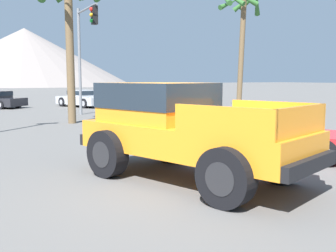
% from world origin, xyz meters
% --- Properties ---
extents(ground_plane, '(320.00, 320.00, 0.00)m').
position_xyz_m(ground_plane, '(0.00, 0.00, 0.00)').
color(ground_plane, '#5B5956').
extents(orange_pickup_truck, '(3.44, 5.33, 1.96)m').
position_xyz_m(orange_pickup_truck, '(-0.12, 0.25, 1.11)').
color(orange_pickup_truck, orange).
rests_on(orange_pickup_truck, ground_plane).
extents(red_convertible_car, '(3.95, 4.85, 1.07)m').
position_xyz_m(red_convertible_car, '(3.38, 1.16, 0.42)').
color(red_convertible_car, red).
rests_on(red_convertible_car, ground_plane).
extents(parked_car_silver, '(3.19, 4.67, 1.21)m').
position_xyz_m(parked_car_silver, '(4.10, 21.45, 0.62)').
color(parked_car_silver, '#B7BABF').
rests_on(parked_car_silver, ground_plane).
extents(traffic_light_main, '(0.38, 3.30, 5.91)m').
position_xyz_m(traffic_light_main, '(2.17, 14.20, 4.09)').
color(traffic_light_main, slate).
rests_on(traffic_light_main, ground_plane).
extents(palm_tree_tall, '(3.04, 2.94, 7.92)m').
position_xyz_m(palm_tree_tall, '(13.31, 15.01, 5.95)').
color(palm_tree_tall, brown).
rests_on(palm_tree_tall, ground_plane).
extents(palm_tree_short, '(2.93, 2.80, 6.73)m').
position_xyz_m(palm_tree_short, '(0.49, 11.24, 5.09)').
color(palm_tree_short, brown).
rests_on(palm_tree_short, ground_plane).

